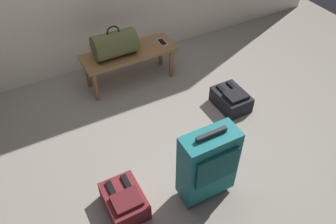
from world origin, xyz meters
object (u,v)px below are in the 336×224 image
(suitcase_upright_teal, at_px, (208,164))
(backpack_maroon, at_px, (125,201))
(backpack_dark, at_px, (231,99))
(duffel_bag_olive, at_px, (115,44))
(bench, at_px, (129,56))
(cell_phone, at_px, (162,42))

(suitcase_upright_teal, height_order, backpack_maroon, suitcase_upright_teal)
(backpack_dark, bearing_deg, duffel_bag_olive, 134.94)
(suitcase_upright_teal, relative_size, backpack_dark, 1.83)
(bench, relative_size, backpack_dark, 2.63)
(backpack_maroon, bearing_deg, duffel_bag_olive, 69.44)
(duffel_bag_olive, xyz_separation_m, backpack_dark, (0.87, -0.88, -0.42))
(duffel_bag_olive, xyz_separation_m, backpack_maroon, (-0.55, -1.46, -0.42))
(cell_phone, relative_size, backpack_dark, 0.38)
(bench, bearing_deg, backpack_dark, -50.13)
(backpack_dark, height_order, backpack_maroon, same)
(bench, xyz_separation_m, backpack_maroon, (-0.69, -1.46, -0.23))
(backpack_maroon, bearing_deg, cell_phone, 53.18)
(suitcase_upright_teal, bearing_deg, bench, 87.78)
(cell_phone, height_order, backpack_maroon, cell_phone)
(duffel_bag_olive, distance_m, suitcase_upright_teal, 1.63)
(cell_phone, xyz_separation_m, suitcase_upright_teal, (-0.46, -1.61, -0.03))
(duffel_bag_olive, distance_m, backpack_dark, 1.31)
(duffel_bag_olive, distance_m, cell_phone, 0.55)
(bench, distance_m, backpack_maroon, 1.63)
(bench, distance_m, duffel_bag_olive, 0.24)
(suitcase_upright_teal, bearing_deg, duffel_bag_olive, 92.81)
(cell_phone, xyz_separation_m, backpack_dark, (0.34, -0.86, -0.30))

